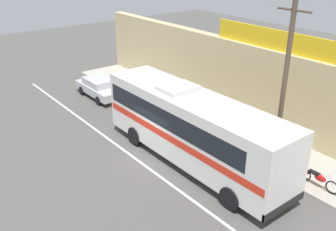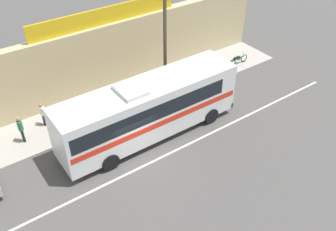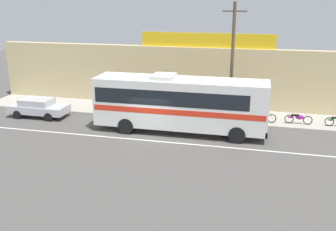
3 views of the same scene
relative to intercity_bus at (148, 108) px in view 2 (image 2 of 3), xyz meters
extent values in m
plane|color=#4F4C49|center=(-1.62, -1.25, -2.07)|extent=(70.00, 70.00, 0.00)
cube|color=#A8A399|center=(-1.62, 3.95, -2.00)|extent=(30.00, 3.60, 0.14)
cube|color=tan|center=(-1.62, 6.10, 0.33)|extent=(30.00, 0.70, 4.80)
cube|color=gold|center=(0.85, 6.10, 3.28)|extent=(10.31, 0.12, 1.10)
cube|color=silver|center=(-1.62, -2.05, -2.06)|extent=(30.00, 0.14, 0.01)
cube|color=silver|center=(0.08, 0.00, -0.07)|extent=(11.10, 2.55, 3.10)
cube|color=black|center=(-0.37, 0.00, 0.48)|extent=(9.77, 2.57, 0.96)
cube|color=red|center=(0.08, 0.00, -0.37)|extent=(10.88, 2.56, 0.36)
cube|color=black|center=(5.60, 0.00, 0.38)|extent=(0.04, 2.29, 1.40)
cube|color=black|center=(5.59, 0.00, -1.44)|extent=(0.12, 2.55, 0.36)
cube|color=silver|center=(-1.03, 0.00, 1.60)|extent=(1.40, 1.78, 0.24)
cylinder|color=black|center=(3.85, 1.18, -1.55)|extent=(1.04, 0.32, 1.04)
cylinder|color=black|center=(3.85, -1.18, -1.55)|extent=(1.04, 0.32, 1.04)
cylinder|color=black|center=(-3.25, 1.18, -1.55)|extent=(1.04, 0.32, 1.04)
cylinder|color=black|center=(-3.25, -1.18, -1.55)|extent=(1.04, 0.32, 1.04)
cylinder|color=brown|center=(3.09, 2.67, 2.13)|extent=(0.22, 0.22, 8.10)
torus|color=black|center=(8.38, 3.07, -1.62)|extent=(0.62, 0.06, 0.62)
torus|color=black|center=(7.16, 3.07, -1.62)|extent=(0.62, 0.06, 0.62)
cylinder|color=silver|center=(8.30, 3.07, -1.32)|extent=(0.34, 0.04, 0.65)
cylinder|color=silver|center=(8.20, 3.07, -1.00)|extent=(0.03, 0.56, 0.03)
ellipsoid|color=#991E8C|center=(7.83, 3.07, -1.44)|extent=(0.56, 0.22, 0.34)
cube|color=black|center=(7.55, 3.07, -1.32)|extent=(0.52, 0.20, 0.10)
ellipsoid|color=#991E8C|center=(7.22, 3.07, -1.48)|extent=(0.36, 0.14, 0.16)
torus|color=black|center=(10.98, 3.08, -1.62)|extent=(0.62, 0.06, 0.62)
torus|color=black|center=(9.77, 3.08, -1.62)|extent=(0.62, 0.06, 0.62)
cylinder|color=silver|center=(10.90, 3.08, -1.32)|extent=(0.34, 0.04, 0.65)
cylinder|color=silver|center=(10.80, 3.08, -1.00)|extent=(0.03, 0.56, 0.03)
ellipsoid|color=#237F38|center=(10.44, 3.08, -1.44)|extent=(0.56, 0.22, 0.34)
cube|color=black|center=(10.16, 3.08, -1.32)|extent=(0.52, 0.20, 0.10)
ellipsoid|color=#237F38|center=(9.83, 3.08, -1.48)|extent=(0.36, 0.14, 0.16)
torus|color=black|center=(5.99, 2.91, -1.62)|extent=(0.62, 0.06, 0.62)
torus|color=black|center=(4.64, 2.91, -1.62)|extent=(0.62, 0.06, 0.62)
cylinder|color=silver|center=(5.91, 2.91, -1.32)|extent=(0.34, 0.04, 0.65)
cylinder|color=silver|center=(5.81, 2.91, -1.00)|extent=(0.03, 0.56, 0.03)
ellipsoid|color=red|center=(5.38, 2.91, -1.44)|extent=(0.56, 0.22, 0.34)
cube|color=black|center=(5.07, 2.91, -1.32)|extent=(0.52, 0.20, 0.10)
ellipsoid|color=red|center=(4.70, 2.91, -1.48)|extent=(0.36, 0.14, 0.16)
cylinder|color=black|center=(-6.37, 3.75, -1.51)|extent=(0.13, 0.13, 0.84)
cylinder|color=black|center=(-6.37, 3.57, -1.51)|extent=(0.13, 0.13, 0.84)
cylinder|color=#2D7A4C|center=(-6.37, 3.66, -0.77)|extent=(0.30, 0.30, 0.63)
sphere|color=#A37556|center=(-6.37, 3.66, -0.32)|extent=(0.23, 0.23, 0.23)
cylinder|color=#2D7A4C|center=(-6.37, 3.86, -0.74)|extent=(0.08, 0.08, 0.58)
cylinder|color=#2D7A4C|center=(-6.37, 3.46, -0.74)|extent=(0.08, 0.08, 0.58)
cylinder|color=black|center=(-4.80, 4.53, -1.54)|extent=(0.13, 0.13, 0.78)
cylinder|color=black|center=(-4.80, 4.35, -1.54)|extent=(0.13, 0.13, 0.78)
cylinder|color=white|center=(-4.80, 4.44, -0.86)|extent=(0.30, 0.30, 0.58)
sphere|color=#A37556|center=(-4.80, 4.44, -0.43)|extent=(0.21, 0.21, 0.21)
cylinder|color=white|center=(-4.80, 4.64, -0.83)|extent=(0.08, 0.08, 0.54)
cylinder|color=white|center=(-4.80, 4.24, -0.83)|extent=(0.08, 0.08, 0.54)
camera|label=1|loc=(12.33, -11.15, 8.01)|focal=40.48mm
camera|label=2|loc=(-9.08, -14.81, 12.57)|focal=39.89mm
camera|label=3|loc=(4.84, -23.18, 6.48)|focal=40.63mm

